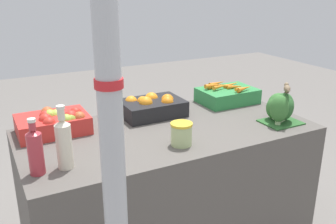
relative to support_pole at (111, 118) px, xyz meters
The scene contains 10 objects.
market_table 1.16m from the support_pole, 50.41° to the left, with size 1.63×0.80×0.79m, color #56514C.
support_pole is the anchor object (origin of this frame).
apple_crate 0.96m from the support_pole, 91.19° to the left, with size 0.38×0.26×0.13m.
orange_crate 1.13m from the support_pole, 58.08° to the left, with size 0.38×0.26×0.14m.
carrot_crate 1.50m from the support_pole, 38.80° to the left, with size 0.38×0.26×0.14m.
broccoli_pile 1.30m from the support_pole, 21.29° to the left, with size 0.22×0.20×0.18m.
juice_bottle_ruby 0.57m from the support_pole, 111.45° to the left, with size 0.07×0.07×0.25m.
juice_bottle_cloudy 0.54m from the support_pole, 97.69° to the left, with size 0.07×0.07×0.29m.
pickle_jar 0.75m from the support_pole, 40.97° to the left, with size 0.11×0.11×0.12m.
sparrow_bird 1.29m from the support_pole, 20.12° to the left, with size 0.09×0.11×0.05m.
Camera 1 is at (-0.91, -1.74, 1.57)m, focal length 40.00 mm.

